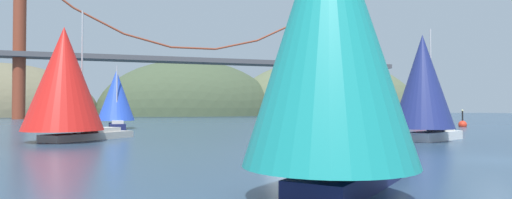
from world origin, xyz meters
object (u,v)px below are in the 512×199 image
sailboat_blue_spinnaker (116,97)px  sailboat_navy_sail (424,85)px  sailboat_white_mainsail (287,94)px  channel_buoy (463,124)px  sailboat_red_spinnaker (65,81)px  sailboat_yellow_sail (283,94)px  sailboat_crimson_sail (419,98)px  sailboat_teal_sail (330,37)px

sailboat_blue_spinnaker → sailboat_navy_sail: bearing=-50.6°
sailboat_white_mainsail → channel_buoy: 40.46m
sailboat_red_spinnaker → sailboat_navy_sail: size_ratio=1.17×
sailboat_yellow_sail → sailboat_white_mainsail: (-13.37, -35.83, -1.26)m
sailboat_crimson_sail → channel_buoy: sailboat_crimson_sail is taller
sailboat_blue_spinnaker → sailboat_yellow_sail: sailboat_yellow_sail is taller
sailboat_white_mainsail → channel_buoy: (34.42, 21.04, -3.15)m
sailboat_white_mainsail → sailboat_red_spinnaker: (-14.82, 9.13, 1.17)m
sailboat_white_mainsail → sailboat_crimson_sail: 63.55m
sailboat_teal_sail → sailboat_navy_sail: sailboat_teal_sail is taller
sailboat_crimson_sail → sailboat_navy_sail: 54.73m
sailboat_teal_sail → sailboat_navy_sail: bearing=45.0°
sailboat_teal_sail → sailboat_navy_sail: size_ratio=1.03×
sailboat_crimson_sail → sailboat_teal_sail: size_ratio=0.97×
sailboat_white_mainsail → sailboat_navy_sail: 11.92m
sailboat_navy_sail → sailboat_red_spinnaker: bearing=163.3°
sailboat_blue_spinnaker → sailboat_teal_sail: 45.38m
sailboat_crimson_sail → sailboat_red_spinnaker: sailboat_red_spinnaker is taller
sailboat_crimson_sail → sailboat_teal_sail: sailboat_teal_sail is taller
sailboat_navy_sail → sailboat_blue_spinnaker: bearing=129.4°
sailboat_navy_sail → channel_buoy: bearing=41.4°
sailboat_yellow_sail → sailboat_navy_sail: bearing=-92.5°
sailboat_blue_spinnaker → sailboat_red_spinnaker: size_ratio=0.75×
sailboat_crimson_sail → sailboat_red_spinnaker: bearing=-150.0°
sailboat_white_mainsail → sailboat_navy_sail: size_ratio=0.79×
sailboat_blue_spinnaker → sailboat_crimson_sail: 58.98m
sailboat_crimson_sail → sailboat_blue_spinnaker: bearing=-165.5°
sailboat_blue_spinnaker → sailboat_navy_sail: (23.22, -28.22, 0.46)m
sailboat_white_mainsail → sailboat_teal_sail: 16.31m
sailboat_white_mainsail → sailboat_yellow_sail: bearing=69.5°
sailboat_white_mainsail → sailboat_crimson_sail: bearing=44.0°
sailboat_white_mainsail → sailboat_red_spinnaker: size_ratio=0.67×
sailboat_teal_sail → sailboat_red_spinnaker: 26.61m
sailboat_blue_spinnaker → channel_buoy: (45.80, -8.32, -3.58)m
sailboat_blue_spinnaker → sailboat_yellow_sail: 25.60m
sailboat_yellow_sail → channel_buoy: size_ratio=3.65×
sailboat_red_spinnaker → sailboat_navy_sail: bearing=-16.7°
sailboat_yellow_sail → sailboat_red_spinnaker: (-28.19, -26.69, -0.09)m
sailboat_white_mainsail → sailboat_navy_sail: sailboat_navy_sail is taller
sailboat_blue_spinnaker → channel_buoy: bearing=-10.3°
sailboat_crimson_sail → sailboat_red_spinnaker: (-60.53, -35.00, 0.05)m
sailboat_blue_spinnaker → sailboat_crimson_sail: (57.10, 14.77, 0.69)m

